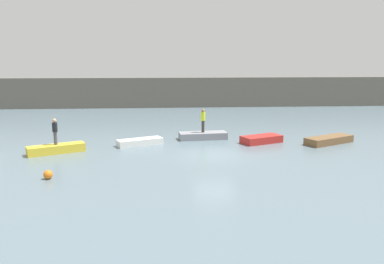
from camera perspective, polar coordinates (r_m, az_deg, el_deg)
name	(u,v)px	position (r m, az deg, el deg)	size (l,w,h in m)	color
ground_plane	(214,155)	(24.28, 3.27, -3.39)	(120.00, 120.00, 0.00)	slate
embankment_wall	(189,92)	(47.93, -0.50, 5.82)	(80.00, 1.20, 3.61)	#666056
rowboat_yellow	(56,149)	(26.13, -19.22, -2.35)	(3.49, 0.91, 0.55)	gold
rowboat_white	(140,142)	(27.17, -7.62, -1.45)	(3.13, 0.97, 0.45)	white
rowboat_grey	(203,136)	(28.98, 1.61, -0.53)	(3.50, 1.24, 0.51)	gray
rowboat_red	(261,139)	(28.12, 10.10, -1.04)	(2.89, 1.30, 0.52)	red
rowboat_brown	(329,140)	(29.10, 19.36, -1.11)	(3.77, 1.21, 0.50)	brown
person_hiviz_shirt	(203,119)	(28.76, 1.62, 1.89)	(0.32, 0.32, 1.75)	#38332D
person_dark_shirt	(55,130)	(25.90, -19.38, 0.27)	(0.32, 0.32, 1.67)	#4C4C56
mooring_buoy	(48,175)	(20.78, -20.28, -5.85)	(0.45, 0.45, 0.45)	orange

